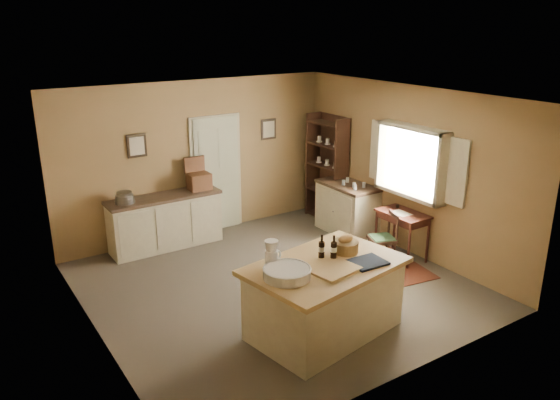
% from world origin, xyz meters
% --- Properties ---
extents(ground, '(5.00, 5.00, 0.00)m').
position_xyz_m(ground, '(0.00, 0.00, 0.00)').
color(ground, '#605549').
rests_on(ground, ground).
extents(wall_back, '(5.00, 0.10, 2.70)m').
position_xyz_m(wall_back, '(0.00, 2.50, 1.35)').
color(wall_back, olive).
rests_on(wall_back, ground).
extents(wall_front, '(5.00, 0.10, 2.70)m').
position_xyz_m(wall_front, '(0.00, -2.50, 1.35)').
color(wall_front, olive).
rests_on(wall_front, ground).
extents(wall_left, '(0.10, 5.00, 2.70)m').
position_xyz_m(wall_left, '(-2.50, 0.00, 1.35)').
color(wall_left, olive).
rests_on(wall_left, ground).
extents(wall_right, '(0.10, 5.00, 2.70)m').
position_xyz_m(wall_right, '(2.50, 0.00, 1.35)').
color(wall_right, olive).
rests_on(wall_right, ground).
extents(ceiling, '(5.00, 5.00, 0.00)m').
position_xyz_m(ceiling, '(0.00, 0.00, 2.70)').
color(ceiling, silver).
rests_on(ceiling, wall_back).
extents(door, '(0.97, 0.06, 2.11)m').
position_xyz_m(door, '(0.35, 2.47, 1.05)').
color(door, '#BCBF9E').
rests_on(door, ground).
extents(framed_prints, '(2.82, 0.02, 0.38)m').
position_xyz_m(framed_prints, '(0.20, 2.48, 1.72)').
color(framed_prints, black).
rests_on(framed_prints, ground).
extents(window, '(0.25, 1.99, 1.12)m').
position_xyz_m(window, '(2.42, -0.20, 1.55)').
color(window, beige).
rests_on(window, ground).
extents(work_island, '(2.02, 1.49, 1.20)m').
position_xyz_m(work_island, '(-0.18, -1.33, 0.48)').
color(work_island, beige).
rests_on(work_island, ground).
extents(sideboard, '(1.88, 0.54, 1.18)m').
position_xyz_m(sideboard, '(-0.76, 2.20, 0.48)').
color(sideboard, beige).
rests_on(sideboard, ground).
extents(rug, '(1.34, 1.75, 0.01)m').
position_xyz_m(rug, '(1.75, -0.28, 0.00)').
color(rug, '#542512').
rests_on(rug, ground).
extents(writing_desk, '(0.49, 0.81, 0.82)m').
position_xyz_m(writing_desk, '(2.20, -0.28, 0.66)').
color(writing_desk, '#33150F').
rests_on(writing_desk, ground).
extents(desk_chair, '(0.48, 0.48, 0.80)m').
position_xyz_m(desk_chair, '(1.80, -0.26, 0.40)').
color(desk_chair, black).
rests_on(desk_chair, ground).
extents(right_cabinet, '(0.63, 1.14, 0.99)m').
position_xyz_m(right_cabinet, '(2.20, 1.05, 0.46)').
color(right_cabinet, beige).
rests_on(right_cabinet, ground).
extents(shelving_unit, '(0.34, 0.89, 1.99)m').
position_xyz_m(shelving_unit, '(2.35, 1.81, 0.99)').
color(shelving_unit, black).
rests_on(shelving_unit, ground).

